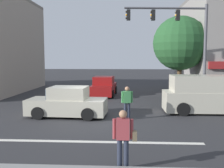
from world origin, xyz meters
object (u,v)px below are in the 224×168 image
(street_tree, at_px, (180,43))
(pedestrian_foreground_with_bag, at_px, (124,136))
(utility_pole_far_right, at_px, (209,40))
(sedan_crossing_rightbound, at_px, (104,87))
(pedestrian_mid_crossing, at_px, (127,101))
(sedan_crossing_leftbound, at_px, (67,103))
(van_approaching_near, at_px, (204,95))
(traffic_light_mast, at_px, (184,37))

(street_tree, xyz_separation_m, pedestrian_foreground_with_bag, (-3.98, -12.66, -3.19))
(utility_pole_far_right, xyz_separation_m, pedestrian_foreground_with_bag, (-6.92, -15.57, -3.63))
(sedan_crossing_rightbound, xyz_separation_m, pedestrian_mid_crossing, (1.88, -8.42, 0.24))
(sedan_crossing_leftbound, xyz_separation_m, van_approaching_near, (7.45, 1.38, 0.29))
(sedan_crossing_leftbound, xyz_separation_m, sedan_crossing_rightbound, (1.25, 7.85, 0.00))
(sedan_crossing_leftbound, relative_size, pedestrian_foreground_with_bag, 2.51)
(pedestrian_mid_crossing, bearing_deg, sedan_crossing_leftbound, 169.59)
(traffic_light_mast, xyz_separation_m, sedan_crossing_rightbound, (-5.18, 5.55, -3.59))
(utility_pole_far_right, xyz_separation_m, sedan_crossing_leftbound, (-9.96, -9.11, -3.87))
(sedan_crossing_rightbound, bearing_deg, van_approaching_near, -46.20)
(street_tree, relative_size, sedan_crossing_rightbound, 1.47)
(utility_pole_far_right, bearing_deg, sedan_crossing_rightbound, -171.76)
(street_tree, bearing_deg, utility_pole_far_right, 44.69)
(utility_pole_far_right, height_order, pedestrian_mid_crossing, utility_pole_far_right)
(pedestrian_mid_crossing, bearing_deg, van_approaching_near, 24.44)
(street_tree, bearing_deg, sedan_crossing_leftbound, -138.55)
(traffic_light_mast, bearing_deg, sedan_crossing_rightbound, 133.05)
(van_approaching_near, bearing_deg, street_tree, 95.10)
(pedestrian_foreground_with_bag, distance_m, pedestrian_mid_crossing, 5.89)
(street_tree, relative_size, utility_pole_far_right, 0.69)
(traffic_light_mast, bearing_deg, utility_pole_far_right, 62.65)
(utility_pole_far_right, bearing_deg, pedestrian_foreground_with_bag, -113.97)
(sedan_crossing_rightbound, height_order, pedestrian_mid_crossing, pedestrian_mid_crossing)
(utility_pole_far_right, height_order, van_approaching_near, utility_pole_far_right)
(utility_pole_far_right, height_order, sedan_crossing_leftbound, utility_pole_far_right)
(traffic_light_mast, distance_m, pedestrian_foreground_with_bag, 9.98)
(utility_pole_far_right, xyz_separation_m, pedestrian_mid_crossing, (-6.82, -9.68, -3.63))
(utility_pole_far_right, distance_m, pedestrian_mid_crossing, 12.39)
(traffic_light_mast, bearing_deg, pedestrian_foreground_with_bag, -111.21)
(pedestrian_foreground_with_bag, bearing_deg, sedan_crossing_rightbound, 97.10)
(street_tree, bearing_deg, sedan_crossing_rightbound, 164.06)
(street_tree, bearing_deg, traffic_light_mast, -98.51)
(traffic_light_mast, height_order, pedestrian_foreground_with_bag, traffic_light_mast)
(van_approaching_near, relative_size, pedestrian_foreground_with_bag, 2.77)
(street_tree, xyz_separation_m, utility_pole_far_right, (2.94, 2.91, 0.44))
(street_tree, xyz_separation_m, traffic_light_mast, (-0.58, -3.90, 0.16))
(street_tree, height_order, sedan_crossing_rightbound, street_tree)
(sedan_crossing_leftbound, height_order, pedestrian_mid_crossing, pedestrian_mid_crossing)
(street_tree, bearing_deg, van_approaching_near, -84.90)
(van_approaching_near, relative_size, sedan_crossing_rightbound, 1.11)
(sedan_crossing_leftbound, bearing_deg, traffic_light_mast, 19.65)
(traffic_light_mast, xyz_separation_m, pedestrian_foreground_with_bag, (-3.40, -8.76, -3.35))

